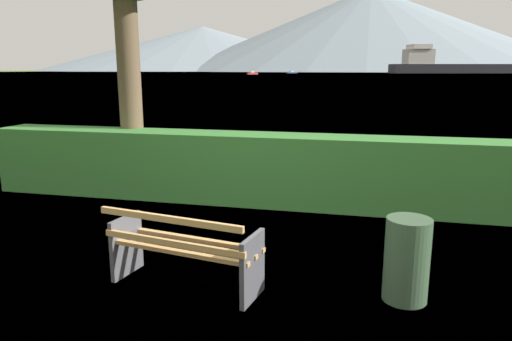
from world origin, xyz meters
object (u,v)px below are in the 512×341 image
object	(u,v)px
park_bench	(183,250)
trash_bin	(407,260)
fishing_boat_near	(252,73)
sailboat_mid	(292,72)
cargo_ship_large	(452,65)

from	to	relation	value
park_bench	trash_bin	world-z (taller)	park_bench
trash_bin	fishing_boat_near	bearing A→B (deg)	104.20
park_bench	fishing_boat_near	xyz separation A→B (m)	(-45.77, 190.07, 0.10)
sailboat_mid	trash_bin	bearing A→B (deg)	-80.70
park_bench	cargo_ship_large	size ratio (longest dim) A/B	0.02
park_bench	trash_bin	distance (m)	2.26
park_bench	sailboat_mid	world-z (taller)	sailboat_mid
cargo_ship_large	fishing_boat_near	bearing A→B (deg)	-137.60
park_bench	fishing_boat_near	bearing A→B (deg)	103.54
fishing_boat_near	sailboat_mid	xyz separation A→B (m)	(6.38, 64.49, -0.02)
park_bench	cargo_ship_large	distance (m)	277.57
trash_bin	cargo_ship_large	size ratio (longest dim) A/B	0.01
cargo_ship_large	trash_bin	bearing A→B (deg)	-99.06
fishing_boat_near	park_bench	bearing A→B (deg)	-76.46
trash_bin	sailboat_mid	xyz separation A→B (m)	(-41.64, 254.30, 0.08)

